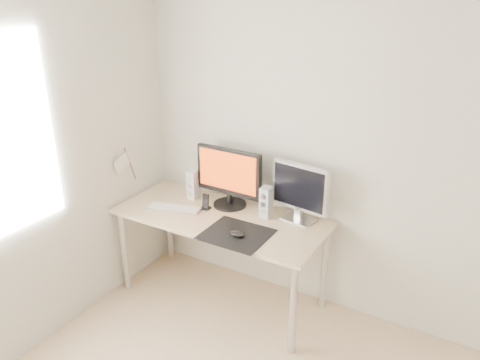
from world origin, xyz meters
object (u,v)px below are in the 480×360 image
at_px(speaker_left, 193,185).
at_px(phone_dock, 206,205).
at_px(second_monitor, 300,190).
at_px(mouse, 237,234).
at_px(speaker_right, 266,202).
at_px(main_monitor, 229,175).
at_px(keyboard, 175,208).
at_px(desk, 221,225).

xyz_separation_m(speaker_left, phone_dock, (0.20, -0.12, -0.08)).
distance_m(speaker_left, phone_dock, 0.24).
bearing_deg(speaker_left, second_monitor, 4.25).
bearing_deg(mouse, speaker_right, 85.25).
height_order(main_monitor, keyboard, main_monitor).
distance_m(main_monitor, second_monitor, 0.57).
xyz_separation_m(desk, keyboard, (-0.37, -0.08, 0.09)).
distance_m(mouse, phone_dock, 0.50).
distance_m(desk, second_monitor, 0.66).
distance_m(second_monitor, speaker_left, 0.90).
height_order(second_monitor, speaker_right, second_monitor).
distance_m(desk, phone_dock, 0.20).
height_order(second_monitor, phone_dock, second_monitor).
bearing_deg(main_monitor, speaker_left, -175.82).
bearing_deg(phone_dock, speaker_left, 149.37).
bearing_deg(speaker_right, second_monitor, 16.73).
bearing_deg(mouse, speaker_left, 149.10).
bearing_deg(second_monitor, speaker_right, -163.27).
bearing_deg(second_monitor, desk, -157.66).
bearing_deg(mouse, second_monitor, 59.29).
distance_m(desk, speaker_right, 0.39).
bearing_deg(speaker_left, main_monitor, 4.18).
bearing_deg(main_monitor, phone_dock, -131.46).
bearing_deg(keyboard, second_monitor, 18.58).
bearing_deg(desk, speaker_right, 26.35).
bearing_deg(speaker_left, speaker_right, -0.30).
relative_size(desk, keyboard, 3.66).
height_order(second_monitor, speaker_left, second_monitor).
xyz_separation_m(mouse, phone_dock, (-0.43, 0.26, 0.02)).
relative_size(mouse, keyboard, 0.24).
height_order(keyboard, phone_dock, phone_dock).
xyz_separation_m(desk, speaker_left, (-0.36, 0.15, 0.20)).
bearing_deg(speaker_right, speaker_left, 179.70).
bearing_deg(second_monitor, speaker_left, -175.75).
relative_size(desk, speaker_left, 6.79).
bearing_deg(desk, mouse, -39.34).
relative_size(second_monitor, keyboard, 1.03).
bearing_deg(speaker_left, phone_dock, -30.63).
height_order(desk, second_monitor, second_monitor).
xyz_separation_m(mouse, desk, (-0.27, 0.22, -0.10)).
height_order(desk, speaker_right, speaker_right).
relative_size(second_monitor, speaker_left, 1.91).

